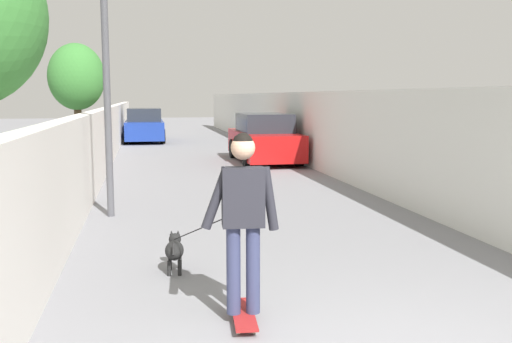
% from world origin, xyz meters
% --- Properties ---
extents(ground_plane, '(80.00, 80.00, 0.00)m').
position_xyz_m(ground_plane, '(14.00, 0.00, 0.00)').
color(ground_plane, gray).
extents(wall_left, '(48.00, 0.30, 1.73)m').
position_xyz_m(wall_left, '(12.00, 3.03, 0.87)').
color(wall_left, silver).
rests_on(wall_left, ground).
extents(fence_right, '(48.00, 0.30, 2.21)m').
position_xyz_m(fence_right, '(12.00, -3.03, 1.11)').
color(fence_right, silver).
rests_on(fence_right, ground).
extents(tree_left_near, '(2.10, 2.10, 4.07)m').
position_xyz_m(tree_left_near, '(19.00, 4.35, 2.79)').
color(tree_left_near, '#473523').
rests_on(tree_left_near, ground).
extents(lamp_post, '(0.36, 0.36, 4.46)m').
position_xyz_m(lamp_post, '(6.44, 2.48, 3.04)').
color(lamp_post, '#4C4C51').
rests_on(lamp_post, ground).
extents(skateboard, '(0.81, 0.26, 0.08)m').
position_xyz_m(skateboard, '(1.36, 1.01, 0.07)').
color(skateboard, maroon).
rests_on(skateboard, ground).
extents(person_skateboarder, '(0.25, 0.71, 1.67)m').
position_xyz_m(person_skateboarder, '(1.36, 1.01, 1.06)').
color(person_skateboarder, '#333859').
rests_on(person_skateboarder, skateboard).
extents(dog, '(1.96, 0.68, 1.06)m').
position_xyz_m(dog, '(3.01, 1.55, 0.27)').
color(dog, black).
rests_on(dog, ground).
extents(car_near, '(4.31, 1.80, 1.54)m').
position_xyz_m(car_near, '(14.16, -1.88, 0.72)').
color(car_near, '#B71414').
rests_on(car_near, ground).
extents(car_far, '(4.28, 1.80, 1.54)m').
position_xyz_m(car_far, '(23.31, 1.88, 0.72)').
color(car_far, navy).
rests_on(car_far, ground).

